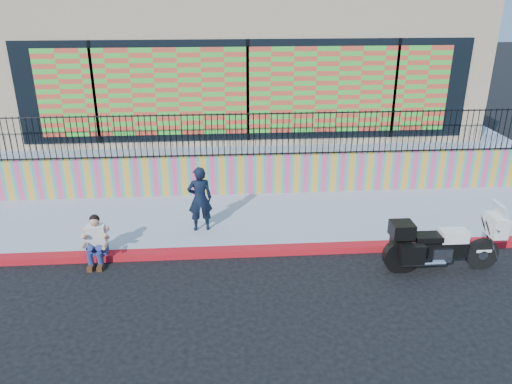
{
  "coord_description": "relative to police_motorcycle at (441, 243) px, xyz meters",
  "views": [
    {
      "loc": [
        -0.78,
        -9.78,
        5.52
      ],
      "look_at": [
        0.02,
        1.2,
        1.0
      ],
      "focal_mm": 35.0,
      "sensor_mm": 36.0,
      "label": 1
    }
  ],
  "objects": [
    {
      "name": "storefront_building",
      "position": [
        -3.71,
        9.07,
        2.62
      ],
      "size": [
        14.0,
        8.06,
        4.0
      ],
      "color": "tan",
      "rests_on": "elevated_platform"
    },
    {
      "name": "police_motorcycle",
      "position": [
        0.0,
        0.0,
        0.0
      ],
      "size": [
        2.41,
        0.8,
        1.5
      ],
      "color": "black",
      "rests_on": "ground"
    },
    {
      "name": "elevated_platform",
      "position": [
        -3.71,
        9.29,
        -0.0
      ],
      "size": [
        16.0,
        10.0,
        1.25
      ],
      "primitive_type": "cube",
      "color": "#969FB4",
      "rests_on": "ground"
    },
    {
      "name": "seated_man",
      "position": [
        -7.22,
        0.78,
        -0.18
      ],
      "size": [
        0.54,
        0.71,
        1.06
      ],
      "color": "navy",
      "rests_on": "ground"
    },
    {
      "name": "sidewalk",
      "position": [
        -3.71,
        2.59,
        -0.55
      ],
      "size": [
        16.0,
        3.0,
        0.15
      ],
      "primitive_type": "cube",
      "color": "#969FB4",
      "rests_on": "ground"
    },
    {
      "name": "ground",
      "position": [
        -3.71,
        0.94,
        -0.63
      ],
      "size": [
        90.0,
        90.0,
        0.0
      ],
      "primitive_type": "plane",
      "color": "black",
      "rests_on": "ground"
    },
    {
      "name": "mural_wall",
      "position": [
        -3.71,
        4.19,
        0.07
      ],
      "size": [
        16.0,
        0.2,
        1.1
      ],
      "primitive_type": "cube",
      "color": "#E93D79",
      "rests_on": "sidewalk"
    },
    {
      "name": "police_officer",
      "position": [
        -5.03,
        1.97,
        0.31
      ],
      "size": [
        0.62,
        0.45,
        1.58
      ],
      "primitive_type": "imported",
      "rotation": [
        0.0,
        0.0,
        3.27
      ],
      "color": "black",
      "rests_on": "sidewalk"
    },
    {
      "name": "metal_fence",
      "position": [
        -3.71,
        4.19,
        1.22
      ],
      "size": [
        15.8,
        0.04,
        1.2
      ],
      "primitive_type": null,
      "color": "black",
      "rests_on": "mural_wall"
    },
    {
      "name": "red_curb",
      "position": [
        -3.71,
        0.94,
        -0.55
      ],
      "size": [
        16.0,
        0.3,
        0.15
      ],
      "primitive_type": "cube",
      "color": "#AE0C29",
      "rests_on": "ground"
    }
  ]
}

